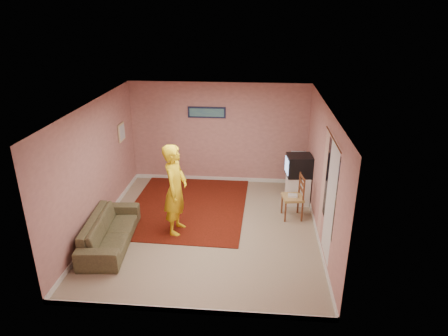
# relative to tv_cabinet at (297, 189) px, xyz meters

# --- Properties ---
(ground) EXTENTS (5.00, 5.00, 0.00)m
(ground) POSITION_rel_tv_cabinet_xyz_m (-1.95, -1.39, -0.34)
(ground) COLOR gray
(ground) RESTS_ON ground
(wall_back) EXTENTS (4.50, 0.02, 2.60)m
(wall_back) POSITION_rel_tv_cabinet_xyz_m (-1.95, 1.11, 0.96)
(wall_back) COLOR tan
(wall_back) RESTS_ON ground
(wall_front) EXTENTS (4.50, 0.02, 2.60)m
(wall_front) POSITION_rel_tv_cabinet_xyz_m (-1.95, -3.89, 0.96)
(wall_front) COLOR tan
(wall_front) RESTS_ON ground
(wall_left) EXTENTS (0.02, 5.00, 2.60)m
(wall_left) POSITION_rel_tv_cabinet_xyz_m (-4.20, -1.39, 0.96)
(wall_left) COLOR tan
(wall_left) RESTS_ON ground
(wall_right) EXTENTS (0.02, 5.00, 2.60)m
(wall_right) POSITION_rel_tv_cabinet_xyz_m (0.30, -1.39, 0.96)
(wall_right) COLOR tan
(wall_right) RESTS_ON ground
(ceiling) EXTENTS (4.50, 5.00, 0.02)m
(ceiling) POSITION_rel_tv_cabinet_xyz_m (-1.95, -1.39, 2.26)
(ceiling) COLOR white
(ceiling) RESTS_ON wall_back
(baseboard_back) EXTENTS (4.50, 0.02, 0.10)m
(baseboard_back) POSITION_rel_tv_cabinet_xyz_m (-1.95, 1.10, -0.29)
(baseboard_back) COLOR silver
(baseboard_back) RESTS_ON ground
(baseboard_front) EXTENTS (4.50, 0.02, 0.10)m
(baseboard_front) POSITION_rel_tv_cabinet_xyz_m (-1.95, -3.88, -0.29)
(baseboard_front) COLOR silver
(baseboard_front) RESTS_ON ground
(baseboard_left) EXTENTS (0.02, 5.00, 0.10)m
(baseboard_left) POSITION_rel_tv_cabinet_xyz_m (-4.19, -1.39, -0.29)
(baseboard_left) COLOR silver
(baseboard_left) RESTS_ON ground
(baseboard_right) EXTENTS (0.02, 5.00, 0.10)m
(baseboard_right) POSITION_rel_tv_cabinet_xyz_m (0.29, -1.39, -0.29)
(baseboard_right) COLOR silver
(baseboard_right) RESTS_ON ground
(window) EXTENTS (0.01, 1.10, 1.50)m
(window) POSITION_rel_tv_cabinet_xyz_m (0.29, -2.29, 1.11)
(window) COLOR black
(window) RESTS_ON wall_right
(curtain_sheer) EXTENTS (0.01, 0.75, 2.10)m
(curtain_sheer) POSITION_rel_tv_cabinet_xyz_m (0.28, -2.44, 0.91)
(curtain_sheer) COLOR silver
(curtain_sheer) RESTS_ON wall_right
(curtain_floral) EXTENTS (0.01, 0.35, 2.10)m
(curtain_floral) POSITION_rel_tv_cabinet_xyz_m (0.27, -1.74, 0.91)
(curtain_floral) COLOR beige
(curtain_floral) RESTS_ON wall_right
(curtain_rod) EXTENTS (0.02, 1.40, 0.02)m
(curtain_rod) POSITION_rel_tv_cabinet_xyz_m (0.25, -2.29, 1.98)
(curtain_rod) COLOR brown
(curtain_rod) RESTS_ON wall_right
(picture_back) EXTENTS (0.95, 0.04, 0.28)m
(picture_back) POSITION_rel_tv_cabinet_xyz_m (-2.25, 1.08, 1.51)
(picture_back) COLOR #141A38
(picture_back) RESTS_ON wall_back
(picture_left) EXTENTS (0.04, 0.38, 0.42)m
(picture_left) POSITION_rel_tv_cabinet_xyz_m (-4.17, 0.21, 1.21)
(picture_left) COLOR beige
(picture_left) RESTS_ON wall_left
(area_rug) EXTENTS (2.69, 3.32, 0.02)m
(area_rug) POSITION_rel_tv_cabinet_xyz_m (-2.52, -0.43, -0.34)
(area_rug) COLOR #331005
(area_rug) RESTS_ON ground
(tv_cabinet) EXTENTS (0.54, 0.49, 0.69)m
(tv_cabinet) POSITION_rel_tv_cabinet_xyz_m (0.00, 0.00, 0.00)
(tv_cabinet) COLOR white
(tv_cabinet) RESTS_ON ground
(crt_tv) EXTENTS (0.62, 0.56, 0.49)m
(crt_tv) POSITION_rel_tv_cabinet_xyz_m (-0.01, -0.00, 0.59)
(crt_tv) COLOR black
(crt_tv) RESTS_ON tv_cabinet
(chair_a) EXTENTS (0.54, 0.53, 0.54)m
(chair_a) POSITION_rel_tv_cabinet_xyz_m (0.05, 0.59, 0.27)
(chair_a) COLOR tan
(chair_a) RESTS_ON ground
(dvd_player) EXTENTS (0.39, 0.30, 0.06)m
(dvd_player) POSITION_rel_tv_cabinet_xyz_m (0.05, 0.59, 0.20)
(dvd_player) COLOR #ACACB1
(dvd_player) RESTS_ON chair_a
(blue_throw) EXTENTS (0.37, 0.05, 0.38)m
(blue_throw) POSITION_rel_tv_cabinet_xyz_m (0.05, 0.78, 0.46)
(blue_throw) COLOR #91C7ED
(blue_throw) RESTS_ON chair_a
(chair_b) EXTENTS (0.48, 0.50, 0.54)m
(chair_b) POSITION_rel_tv_cabinet_xyz_m (-0.17, -0.74, 0.26)
(chair_b) COLOR tan
(chair_b) RESTS_ON ground
(game_console) EXTENTS (0.21, 0.15, 0.04)m
(game_console) POSITION_rel_tv_cabinet_xyz_m (-0.17, -0.74, 0.18)
(game_console) COLOR silver
(game_console) RESTS_ON chair_b
(sofa) EXTENTS (0.93, 2.02, 0.57)m
(sofa) POSITION_rel_tv_cabinet_xyz_m (-3.75, -2.11, -0.06)
(sofa) COLOR brown
(sofa) RESTS_ON ground
(person) EXTENTS (0.52, 0.73, 1.88)m
(person) POSITION_rel_tv_cabinet_xyz_m (-2.56, -1.53, 0.59)
(person) COLOR yellow
(person) RESTS_ON ground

